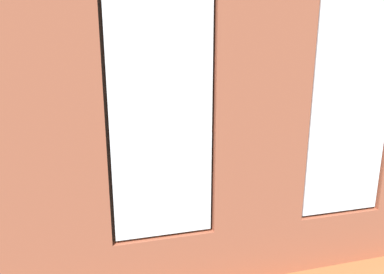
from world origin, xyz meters
The scene contains 16 objects.
ground_plane centered at (0.00, 0.00, -0.05)m, with size 7.24×5.45×0.10m, color brown.
brick_wall_with_windows centered at (0.00, 2.34, 1.50)m, with size 6.64×0.30×3.07m.
couch_by_window centered at (0.52, 1.70, 0.33)m, with size 1.70×0.87×0.80m.
couch_left centered at (-2.62, 0.37, 0.33)m, with size 0.94×1.78×0.80m.
coffee_table centered at (0.50, 0.17, 0.37)m, with size 1.33×0.80×0.43m.
cup_ceramic centered at (0.13, 0.03, 0.48)m, with size 0.09×0.09×0.11m, color silver.
candle_jar centered at (0.66, 0.07, 0.48)m, with size 0.08×0.08×0.11m, color #B7333D.
table_plant_small centered at (0.90, 0.29, 0.53)m, with size 0.12×0.12×0.20m.
remote_silver centered at (0.40, 0.29, 0.44)m, with size 0.05×0.17×0.02m, color #B2B2B7.
papasan_chair centered at (1.06, -1.27, 0.44)m, with size 1.09×1.09×0.69m.
potted_plant_by_left_couch centered at (-2.22, -0.95, 0.30)m, with size 0.27×0.27×0.44m.
potted_plant_mid_room_small centered at (-0.92, -1.14, 0.37)m, with size 0.41×0.41×0.55m.
potted_plant_between_couches centered at (-0.78, 1.64, 0.60)m, with size 0.87×0.82×1.36m.
potted_plant_corner_near_left centered at (-2.77, -1.73, 0.76)m, with size 0.77×0.79×1.22m.
potted_plant_foreground_right centered at (2.67, -1.67, 0.60)m, with size 0.81×0.90×1.11m.
potted_plant_near_tv centered at (2.42, 0.97, 0.58)m, with size 0.77×0.74×1.19m.
Camera 1 is at (1.41, 5.20, 2.25)m, focal length 32.00 mm.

